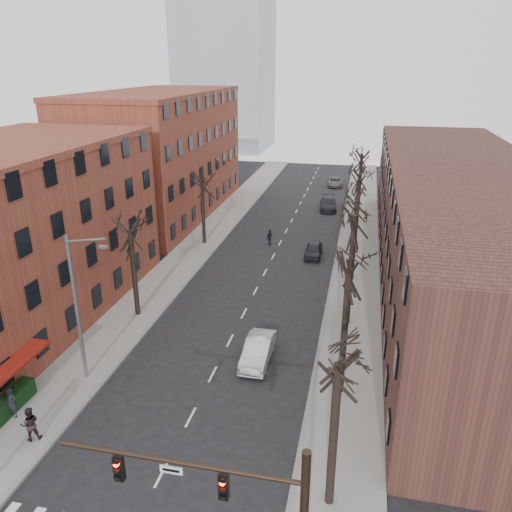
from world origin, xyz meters
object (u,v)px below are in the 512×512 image
Objects in this scene: parked_car_near at (314,250)px; parked_car_mid at (328,204)px; pedestrian_a at (11,403)px; silver_sedan at (258,350)px.

parked_car_near is 16.87m from parked_car_mid.
parked_car_near is at bearing 57.38° from pedestrian_a.
silver_sedan is 18.91m from parked_car_near.
pedestrian_a is at bearing -111.13° from parked_car_mid.
parked_car_near is 2.25× the size of pedestrian_a.
parked_car_near is 0.77× the size of parked_car_mid.
silver_sedan is at bearing 28.34° from pedestrian_a.
silver_sedan is at bearing -97.14° from parked_car_mid.
parked_car_mid is at bearing 87.67° from silver_sedan.
parked_car_near is at bearing -94.83° from parked_car_mid.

